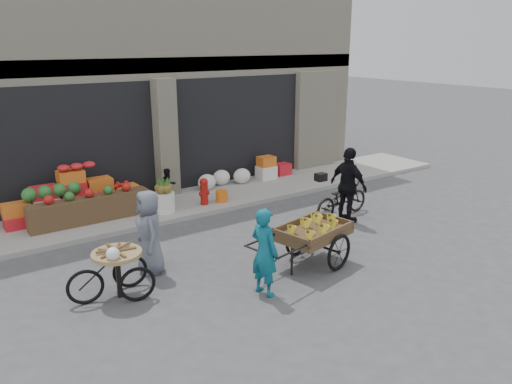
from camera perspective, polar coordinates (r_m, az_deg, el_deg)
ground at (r=10.20m, az=2.20°, el=-7.56°), size 80.00×80.00×0.00m
sidewalk at (r=13.45m, az=-8.34°, el=-1.30°), size 18.00×2.20×0.12m
building at (r=16.44m, az=-15.20°, el=13.36°), size 14.00×6.45×7.00m
fruit_display at (r=12.69m, az=-19.09°, el=-0.29°), size 3.10×1.12×1.24m
pineapple_bin at (r=12.62m, az=-10.41°, el=-1.15°), size 0.52×0.52×0.50m
fire_hydrant at (r=13.01m, az=-5.95°, el=0.20°), size 0.22×0.22×0.71m
orange_bucket at (r=13.27m, az=-3.93°, el=-0.46°), size 0.32×0.32×0.30m
right_bay_goods at (r=15.11m, az=-0.55°, el=2.29°), size 3.35×0.60×0.70m
seated_person at (r=13.24m, az=-9.98°, el=0.70°), size 0.51×0.43×0.93m
banana_cart at (r=9.65m, az=6.36°, el=-4.36°), size 2.58×1.45×1.02m
vendor_woman at (r=8.53m, az=0.97°, el=-6.86°), size 0.47×0.63×1.57m
tricycle_cart at (r=8.82m, az=-15.57°, el=-8.23°), size 1.46×0.96×0.95m
vendor_grey at (r=9.52m, az=-12.12°, el=-4.49°), size 0.62×0.86×1.61m
bicycle at (r=12.60m, az=9.77°, el=-0.76°), size 1.75×0.70×0.90m
cyclist at (r=12.06m, az=10.52°, el=0.72°), size 0.51×1.10×1.84m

